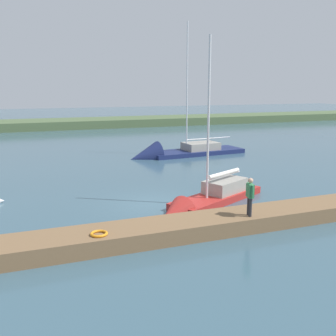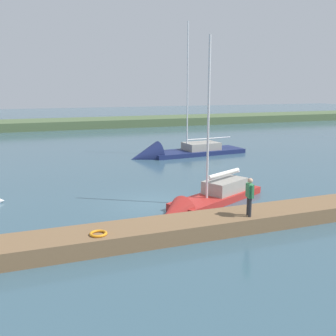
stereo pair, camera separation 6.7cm
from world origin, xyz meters
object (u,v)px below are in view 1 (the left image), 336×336
(life_ring_buoy, at_px, (99,234))
(person_on_dock, at_px, (250,194))
(sailboat_far_right, at_px, (206,202))
(sailboat_near_dock, at_px, (173,155))

(life_ring_buoy, bearing_deg, person_on_dock, 179.09)
(life_ring_buoy, relative_size, sailboat_far_right, 0.07)
(sailboat_far_right, xyz_separation_m, sailboat_near_dock, (-3.84, -14.31, -0.07))
(life_ring_buoy, bearing_deg, sailboat_far_right, -148.57)
(person_on_dock, bearing_deg, sailboat_far_right, 102.95)
(sailboat_far_right, bearing_deg, life_ring_buoy, 5.28)
(life_ring_buoy, xyz_separation_m, sailboat_near_dock, (-10.21, -18.20, -0.61))
(life_ring_buoy, relative_size, sailboat_near_dock, 0.05)
(person_on_dock, bearing_deg, sailboat_near_dock, 90.80)
(sailboat_far_right, distance_m, sailboat_near_dock, 14.81)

